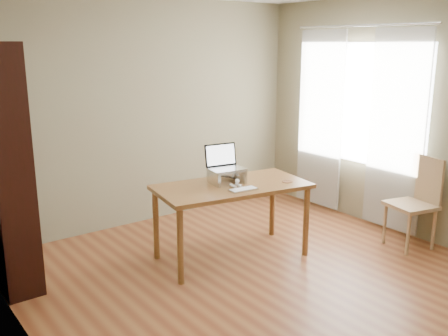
% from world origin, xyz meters
% --- Properties ---
extents(room, '(4.04, 4.54, 2.64)m').
position_xyz_m(room, '(0.03, 0.01, 1.30)').
color(room, brown).
rests_on(room, ground).
extents(bookshelf, '(0.30, 0.90, 2.10)m').
position_xyz_m(bookshelf, '(-1.83, 1.55, 1.05)').
color(bookshelf, black).
rests_on(bookshelf, ground).
extents(curtains, '(0.03, 1.90, 2.25)m').
position_xyz_m(curtains, '(1.92, 0.80, 1.17)').
color(curtains, silver).
rests_on(curtains, ground).
extents(desk, '(1.58, 0.97, 0.75)m').
position_xyz_m(desk, '(0.06, 0.77, 0.66)').
color(desk, brown).
rests_on(desk, ground).
extents(laptop_stand, '(0.32, 0.25, 0.13)m').
position_xyz_m(laptop_stand, '(0.06, 0.85, 0.83)').
color(laptop_stand, silver).
rests_on(laptop_stand, desk).
extents(laptop, '(0.37, 0.33, 0.24)m').
position_xyz_m(laptop, '(0.06, 0.91, 0.94)').
color(laptop, silver).
rests_on(laptop, laptop_stand).
extents(keyboard, '(0.28, 0.14, 0.02)m').
position_xyz_m(keyboard, '(0.02, 0.55, 0.76)').
color(keyboard, silver).
rests_on(keyboard, desk).
extents(coaster, '(0.10, 0.10, 0.01)m').
position_xyz_m(coaster, '(0.56, 0.52, 0.75)').
color(coaster, brown).
rests_on(coaster, desk).
extents(cat, '(0.24, 0.47, 0.14)m').
position_xyz_m(cat, '(0.06, 0.89, 0.81)').
color(cat, '#403A32').
rests_on(cat, desk).
extents(chair, '(0.51, 0.51, 0.96)m').
position_xyz_m(chair, '(1.77, -0.14, 0.52)').
color(chair, '#A87E5B').
rests_on(chair, ground).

